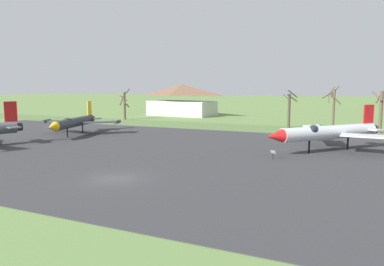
{
  "coord_description": "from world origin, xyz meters",
  "views": [
    {
      "loc": [
        18.81,
        -24.88,
        7.81
      ],
      "look_at": [
        1.16,
        12.96,
        2.53
      ],
      "focal_mm": 34.47,
      "sensor_mm": 36.0,
      "label": 1
    }
  ],
  "objects_px": {
    "jet_fighter_front_left": "(328,132)",
    "visitor_building": "(182,100)",
    "info_placard_front_left": "(273,154)",
    "jet_fighter_rear_center": "(74,122)"
  },
  "relations": [
    {
      "from": "jet_fighter_front_left",
      "to": "visitor_building",
      "type": "xyz_separation_m",
      "value": [
        -41.02,
        42.71,
        1.84
      ]
    },
    {
      "from": "jet_fighter_front_left",
      "to": "info_placard_front_left",
      "type": "bearing_deg",
      "value": -122.06
    },
    {
      "from": "info_placard_front_left",
      "to": "jet_fighter_front_left",
      "type": "bearing_deg",
      "value": 57.94
    },
    {
      "from": "jet_fighter_rear_center",
      "to": "jet_fighter_front_left",
      "type": "bearing_deg",
      "value": 2.07
    },
    {
      "from": "jet_fighter_rear_center",
      "to": "info_placard_front_left",
      "type": "bearing_deg",
      "value": -10.73
    },
    {
      "from": "info_placard_front_left",
      "to": "jet_fighter_rear_center",
      "type": "height_order",
      "value": "jet_fighter_rear_center"
    },
    {
      "from": "info_placard_front_left",
      "to": "visitor_building",
      "type": "bearing_deg",
      "value": 125.7
    },
    {
      "from": "visitor_building",
      "to": "jet_fighter_rear_center",
      "type": "bearing_deg",
      "value": -86.21
    },
    {
      "from": "info_placard_front_left",
      "to": "visitor_building",
      "type": "xyz_separation_m",
      "value": [
        -36.21,
        50.4,
        3.58
      ]
    },
    {
      "from": "jet_fighter_rear_center",
      "to": "visitor_building",
      "type": "height_order",
      "value": "visitor_building"
    }
  ]
}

